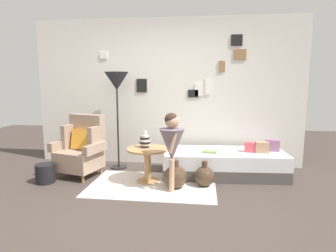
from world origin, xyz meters
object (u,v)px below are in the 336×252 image
(side_table, at_px, (148,157))
(book_on_daybed, at_px, (210,151))
(vase_striped, at_px, (145,141))
(magazine_basket, at_px, (45,173))
(daybed, at_px, (224,163))
(armchair, at_px, (82,148))
(person_child, at_px, (172,142))
(floor_lamp, at_px, (117,85))
(demijohn_near, at_px, (175,177))
(demijohn_far, at_px, (204,176))

(side_table, height_order, book_on_daybed, side_table)
(vase_striped, bearing_deg, magazine_basket, -169.30)
(book_on_daybed, bearing_deg, daybed, 27.17)
(armchair, height_order, person_child, person_child)
(vase_striped, distance_m, floor_lamp, 1.17)
(demijohn_near, height_order, demijohn_far, demijohn_near)
(armchair, xyz_separation_m, daybed, (2.27, 0.26, -0.24))
(floor_lamp, bearing_deg, armchair, -136.02)
(side_table, xyz_separation_m, magazine_basket, (-1.51, -0.22, -0.24))
(side_table, relative_size, demijohn_far, 1.63)
(person_child, height_order, demijohn_near, person_child)
(book_on_daybed, distance_m, demijohn_near, 0.77)
(armchair, bearing_deg, demijohn_near, -14.29)
(daybed, distance_m, book_on_daybed, 0.33)
(side_table, xyz_separation_m, vase_striped, (-0.05, 0.05, 0.24))
(person_child, bearing_deg, vase_striped, 139.66)
(armchair, relative_size, person_child, 0.89)
(side_table, bearing_deg, armchair, 170.46)
(book_on_daybed, xyz_separation_m, demijohn_near, (-0.49, -0.54, -0.25))
(vase_striped, relative_size, book_on_daybed, 1.13)
(floor_lamp, bearing_deg, side_table, -44.77)
(side_table, relative_size, floor_lamp, 0.37)
(side_table, distance_m, floor_lamp, 1.40)
(demijohn_near, distance_m, magazine_basket, 1.95)
(floor_lamp, bearing_deg, demijohn_near, -38.01)
(person_child, bearing_deg, book_on_daybed, 51.44)
(armchair, xyz_separation_m, book_on_daybed, (2.04, 0.15, -0.02))
(demijohn_near, bearing_deg, daybed, 42.63)
(daybed, relative_size, side_table, 3.16)
(side_table, height_order, person_child, person_child)
(floor_lamp, bearing_deg, magazine_basket, -135.22)
(demijohn_near, bearing_deg, book_on_daybed, 47.84)
(daybed, bearing_deg, demijohn_near, -137.37)
(daybed, xyz_separation_m, demijohn_far, (-0.31, -0.53, -0.05))
(demijohn_far, bearing_deg, armchair, 172.18)
(floor_lamp, bearing_deg, vase_striped, -44.54)
(demijohn_near, xyz_separation_m, demijohn_far, (0.41, 0.13, -0.02))
(armchair, relative_size, daybed, 0.50)
(vase_striped, relative_size, magazine_basket, 0.89)
(armchair, distance_m, person_child, 1.62)
(person_child, relative_size, demijohn_near, 2.63)
(person_child, bearing_deg, demijohn_far, 29.16)
(floor_lamp, xyz_separation_m, demijohn_far, (1.49, -0.72, -1.29))
(floor_lamp, height_order, demijohn_far, floor_lamp)
(floor_lamp, xyz_separation_m, book_on_daybed, (1.58, -0.30, -1.03))
(demijohn_far, relative_size, magazine_basket, 1.35)
(side_table, distance_m, demijohn_near, 0.53)
(book_on_daybed, distance_m, magazine_basket, 2.52)
(vase_striped, distance_m, person_child, 0.59)
(daybed, relative_size, person_child, 1.79)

